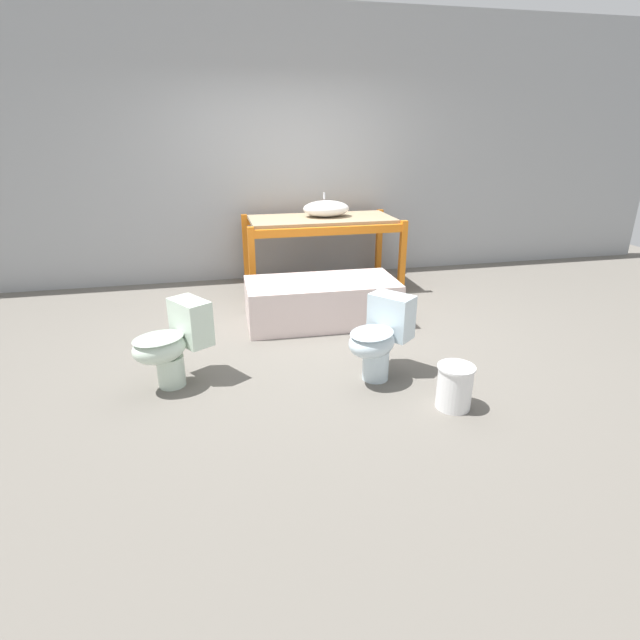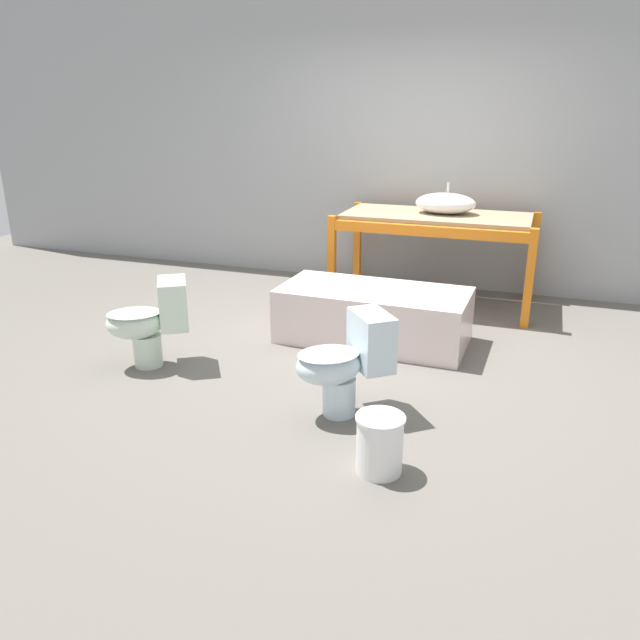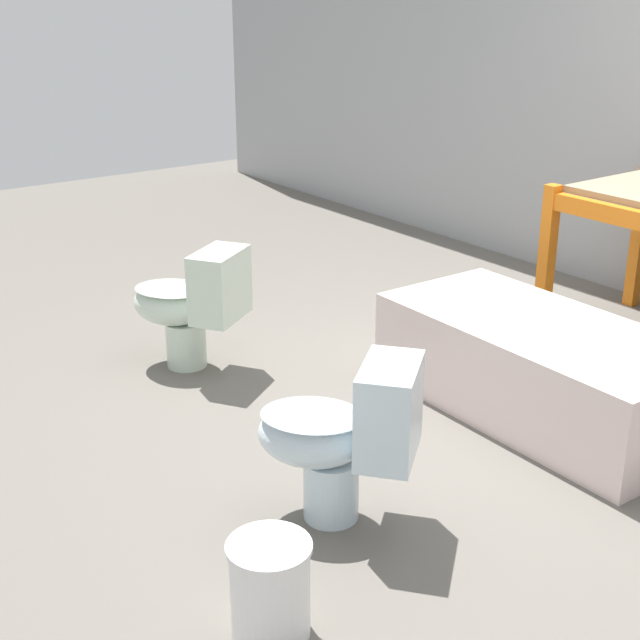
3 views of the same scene
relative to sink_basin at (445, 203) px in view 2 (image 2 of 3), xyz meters
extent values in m
plane|color=#666059|center=(-0.43, -1.44, -0.95)|extent=(12.00, 12.00, 0.00)
cube|color=#9EA0A3|center=(-0.43, 0.58, 0.65)|extent=(10.80, 0.08, 3.20)
cube|color=orange|center=(-0.94, -0.47, -0.52)|extent=(0.07, 0.07, 0.85)
cube|color=orange|center=(0.81, -0.47, -0.52)|extent=(0.07, 0.07, 0.85)
cube|color=orange|center=(-0.94, 0.37, -0.52)|extent=(0.07, 0.07, 0.85)
cube|color=orange|center=(0.81, 0.37, -0.52)|extent=(0.07, 0.07, 0.85)
cube|color=orange|center=(-0.07, -0.47, -0.18)|extent=(1.75, 0.06, 0.09)
cube|color=orange|center=(-0.07, 0.37, -0.18)|extent=(1.75, 0.06, 0.09)
cube|color=#998466|center=(-0.07, -0.05, -0.11)|extent=(1.68, 0.77, 0.04)
ellipsoid|color=white|center=(0.00, 0.00, 0.00)|extent=(0.55, 0.39, 0.19)
cylinder|color=silver|center=(0.00, 0.11, 0.13)|extent=(0.02, 0.02, 0.08)
cube|color=silver|center=(-0.33, -1.22, -0.73)|extent=(1.50, 0.75, 0.43)
cube|color=beige|center=(-0.33, -1.22, -0.60)|extent=(1.42, 0.67, 0.18)
cylinder|color=silver|center=(-0.20, -2.51, -0.83)|extent=(0.21, 0.21, 0.24)
ellipsoid|color=silver|center=(-0.25, -2.55, -0.62)|extent=(0.52, 0.50, 0.22)
ellipsoid|color=#9FAFB7|center=(-0.25, -2.55, -0.54)|extent=(0.49, 0.48, 0.03)
cube|color=silver|center=(-0.04, -2.37, -0.49)|extent=(0.36, 0.38, 0.35)
cylinder|color=silver|center=(-1.75, -2.27, -0.83)|extent=(0.21, 0.21, 0.24)
ellipsoid|color=silver|center=(-1.81, -2.30, -0.62)|extent=(0.51, 0.49, 0.22)
ellipsoid|color=#A3B3A3|center=(-1.81, -2.30, -0.54)|extent=(0.49, 0.46, 0.03)
cube|color=silver|center=(-1.57, -2.15, -0.49)|extent=(0.34, 0.39, 0.35)
cylinder|color=white|center=(0.20, -3.04, -0.79)|extent=(0.24, 0.24, 0.32)
cylinder|color=white|center=(0.20, -3.04, -0.64)|extent=(0.26, 0.26, 0.02)
camera|label=1|loc=(-1.40, -5.82, 0.89)|focal=28.00mm
camera|label=2|loc=(0.87, -5.81, 0.89)|focal=35.00mm
camera|label=3|loc=(2.06, -4.23, 0.92)|focal=50.00mm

